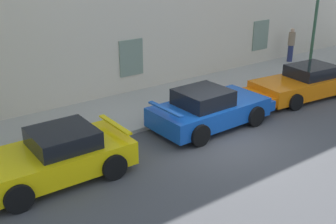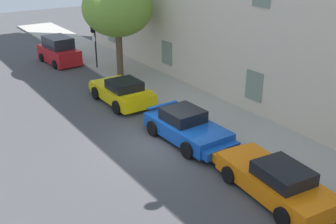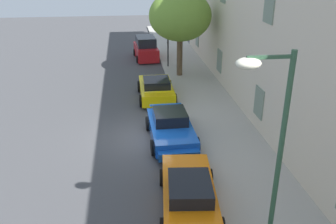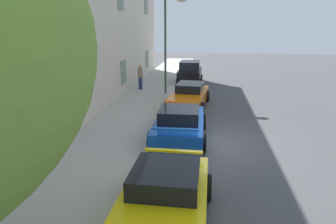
# 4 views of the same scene
# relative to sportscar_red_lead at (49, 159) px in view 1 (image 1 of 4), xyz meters

# --- Properties ---
(ground_plane) EXTENTS (80.00, 80.00, 0.00)m
(ground_plane) POSITION_rel_sportscar_red_lead_xyz_m (5.48, -1.10, -0.62)
(ground_plane) COLOR #444447
(sidewalk) EXTENTS (60.00, 3.51, 0.14)m
(sidewalk) POSITION_rel_sportscar_red_lead_xyz_m (5.48, 2.90, -0.55)
(sidewalk) COLOR #A8A399
(sidewalk) RESTS_ON ground
(sportscar_red_lead) EXTENTS (4.53, 2.23, 1.36)m
(sportscar_red_lead) POSITION_rel_sportscar_red_lead_xyz_m (0.00, 0.00, 0.00)
(sportscar_red_lead) COLOR yellow
(sportscar_red_lead) RESTS_ON ground
(sportscar_yellow_flank) EXTENTS (4.58, 2.25, 1.40)m
(sportscar_yellow_flank) POSITION_rel_sportscar_red_lead_xyz_m (6.00, 0.19, 0.01)
(sportscar_yellow_flank) COLOR #144CB2
(sportscar_yellow_flank) RESTS_ON ground
(sportscar_white_middle) EXTENTS (5.16, 2.39, 1.31)m
(sportscar_white_middle) POSITION_rel_sportscar_red_lead_xyz_m (10.91, 0.16, -0.04)
(sportscar_white_middle) COLOR orange
(sportscar_white_middle) RESTS_ON ground
(pedestrian_admiring) EXTENTS (0.42, 0.42, 1.77)m
(pedestrian_admiring) POSITION_rel_sportscar_red_lead_xyz_m (14.84, 3.87, 0.43)
(pedestrian_admiring) COLOR navy
(pedestrian_admiring) RESTS_ON sidewalk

